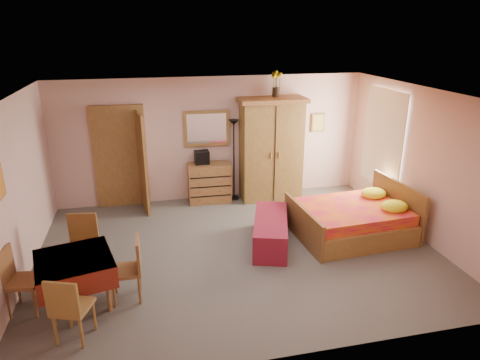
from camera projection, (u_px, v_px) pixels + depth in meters
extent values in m
plane|color=#656159|center=(238.00, 251.00, 7.16)|extent=(6.50, 6.50, 0.00)
plane|color=brown|center=(238.00, 95.00, 6.28)|extent=(6.50, 6.50, 0.00)
cube|color=#D8A89C|center=(212.00, 139.00, 9.01)|extent=(6.50, 0.10, 2.60)
cube|color=#D8A89C|center=(290.00, 256.00, 4.43)|extent=(6.50, 0.10, 2.60)
cube|color=#D8A89C|center=(14.00, 195.00, 6.05)|extent=(0.10, 5.00, 2.60)
cube|color=#D8A89C|center=(421.00, 164.00, 7.39)|extent=(0.10, 5.00, 2.60)
cube|color=#9E6B35|center=(121.00, 158.00, 8.69)|extent=(1.06, 0.12, 2.15)
cube|color=white|center=(383.00, 139.00, 8.44)|extent=(0.08, 1.40, 1.95)
cube|color=#D8BF59|center=(318.00, 123.00, 9.39)|extent=(0.30, 0.04, 0.40)
cube|color=#955F32|center=(209.00, 183.00, 9.05)|extent=(0.90, 0.47, 0.84)
cube|color=white|center=(207.00, 128.00, 8.86)|extent=(0.95, 0.09, 0.75)
cube|color=black|center=(202.00, 157.00, 8.88)|extent=(0.31, 0.23, 0.28)
cube|color=black|center=(234.00, 160.00, 9.04)|extent=(0.26, 0.26, 1.74)
cube|color=olive|center=(271.00, 150.00, 9.03)|extent=(1.40, 0.74, 2.18)
cube|color=yellow|center=(276.00, 84.00, 8.70)|extent=(0.23, 0.23, 0.53)
cube|color=#DE1543|center=(351.00, 212.00, 7.57)|extent=(2.06, 1.67, 0.91)
cube|color=maroon|center=(271.00, 231.00, 7.30)|extent=(0.96, 1.57, 0.49)
cube|color=maroon|center=(77.00, 281.00, 5.70)|extent=(1.14, 1.14, 0.70)
cube|color=#A47237|center=(73.00, 306.00, 5.03)|extent=(0.52, 0.52, 0.88)
cube|color=#A37837|center=(81.00, 248.00, 6.28)|extent=(0.49, 0.49, 0.95)
cube|color=#A26536|center=(23.00, 280.00, 5.53)|extent=(0.46, 0.46, 0.90)
cube|color=#8F5D30|center=(126.00, 270.00, 5.77)|extent=(0.41, 0.41, 0.90)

